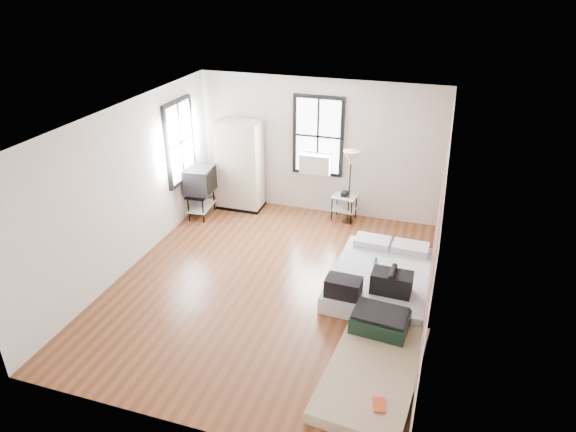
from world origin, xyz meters
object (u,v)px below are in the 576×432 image
(wardrobe, at_px, (240,166))
(side_table, at_px, (344,201))
(mattress_main, at_px, (381,278))
(mattress_bare, at_px, (375,359))
(floor_lamp, at_px, (351,162))
(tv_stand, at_px, (200,182))

(wardrobe, xyz_separation_m, side_table, (2.25, 0.07, -0.53))
(mattress_main, bearing_deg, side_table, 118.26)
(mattress_bare, bearing_deg, floor_lamp, 111.56)
(mattress_main, relative_size, floor_lamp, 1.42)
(mattress_main, relative_size, mattress_bare, 0.99)
(mattress_main, distance_m, wardrobe, 4.06)
(wardrobe, bearing_deg, mattress_bare, -48.97)
(mattress_bare, distance_m, floor_lamp, 4.36)
(mattress_bare, bearing_deg, mattress_main, 101.11)
(mattress_main, bearing_deg, mattress_bare, -81.83)
(wardrobe, relative_size, side_table, 3.05)
(mattress_bare, distance_m, tv_stand, 5.40)
(mattress_main, distance_m, tv_stand, 4.28)
(side_table, bearing_deg, tv_stand, -166.08)
(mattress_main, height_order, tv_stand, tv_stand)
(mattress_bare, xyz_separation_m, tv_stand, (-4.15, 3.39, 0.62))
(wardrobe, height_order, floor_lamp, wardrobe)
(wardrobe, height_order, side_table, wardrobe)
(floor_lamp, bearing_deg, mattress_bare, -73.51)
(mattress_bare, relative_size, wardrobe, 1.15)
(mattress_bare, bearing_deg, tv_stand, 145.87)
(wardrobe, bearing_deg, side_table, 1.51)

